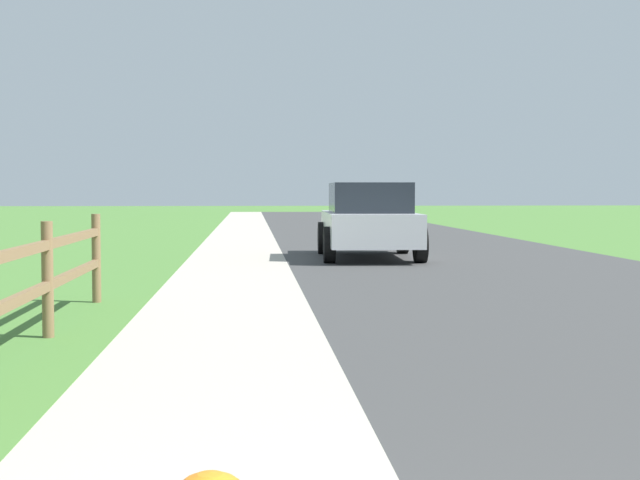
# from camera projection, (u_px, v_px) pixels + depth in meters

# --- Properties ---
(ground_plane) EXTENTS (120.00, 120.00, 0.00)m
(ground_plane) POSITION_uv_depth(u_px,v_px,m) (276.00, 240.00, 25.96)
(ground_plane) COLOR #477733
(road_asphalt) EXTENTS (7.00, 66.00, 0.01)m
(road_asphalt) POSITION_uv_depth(u_px,v_px,m) (388.00, 236.00, 28.21)
(road_asphalt) COLOR #3C3C3C
(road_asphalt) RESTS_ON ground
(curb_concrete) EXTENTS (6.00, 66.00, 0.01)m
(curb_concrete) POSITION_uv_depth(u_px,v_px,m) (175.00, 237.00, 27.72)
(curb_concrete) COLOR #B2AA9B
(curb_concrete) RESTS_ON ground
(grass_verge) EXTENTS (5.00, 66.00, 0.00)m
(grass_verge) POSITION_uv_depth(u_px,v_px,m) (124.00, 237.00, 27.61)
(grass_verge) COLOR #477733
(grass_verge) RESTS_ON ground
(parked_suv_silver) EXTENTS (2.10, 4.28, 1.56)m
(parked_suv_silver) POSITION_uv_depth(u_px,v_px,m) (369.00, 220.00, 19.03)
(parked_suv_silver) COLOR #B7BABF
(parked_suv_silver) RESTS_ON ground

